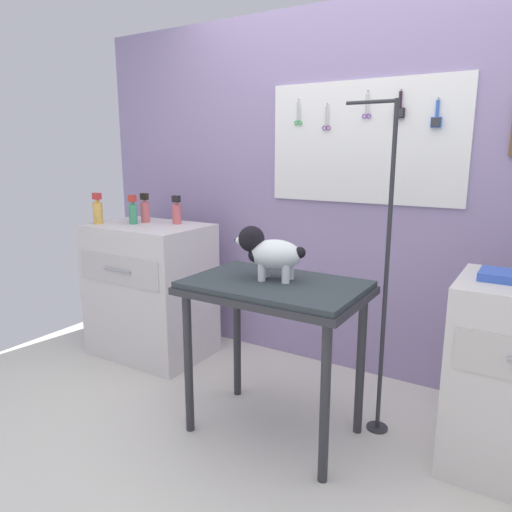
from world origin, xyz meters
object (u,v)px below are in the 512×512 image
object	(u,v)px
dog	(268,252)
counter_left	(151,290)
detangler_spray	(145,210)
grooming_arm	(384,287)
grooming_table	(275,301)

from	to	relation	value
dog	counter_left	world-z (taller)	dog
dog	detangler_spray	size ratio (longest dim) A/B	1.74
dog	detangler_spray	bearing A→B (deg)	160.18
grooming_arm	dog	size ratio (longest dim) A/B	4.64
grooming_arm	detangler_spray	size ratio (longest dim) A/B	8.09
grooming_table	detangler_spray	size ratio (longest dim) A/B	4.24
counter_left	grooming_arm	bearing A→B (deg)	-3.71
grooming_table	counter_left	distance (m)	1.33
grooming_table	dog	xyz separation A→B (m)	(-0.05, 0.02, 0.24)
dog	counter_left	bearing A→B (deg)	161.89
counter_left	grooming_table	bearing A→B (deg)	-18.36
grooming_arm	dog	bearing A→B (deg)	-150.65
grooming_table	counter_left	size ratio (longest dim) A/B	0.93
counter_left	detangler_spray	bearing A→B (deg)	140.65
dog	counter_left	xyz separation A→B (m)	(-1.19, 0.39, -0.48)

